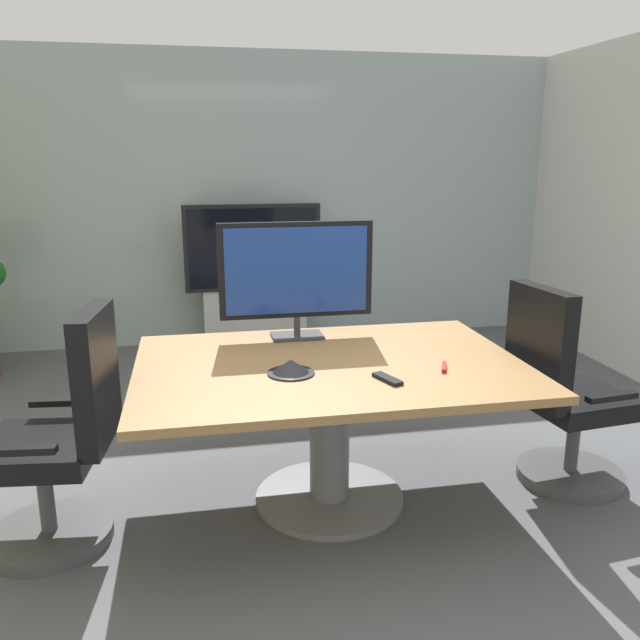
{
  "coord_description": "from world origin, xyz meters",
  "views": [
    {
      "loc": [
        -0.51,
        -2.87,
        1.73
      ],
      "look_at": [
        0.12,
        0.31,
        0.9
      ],
      "focal_mm": 36.19,
      "sensor_mm": 36.0,
      "label": 1
    }
  ],
  "objects_px": {
    "tv_monitor": "(296,273)",
    "conference_phone": "(291,368)",
    "conference_table": "(330,397)",
    "office_chair_left": "(63,449)",
    "office_chair_right": "(562,403)",
    "remote_control": "(387,379)",
    "wall_display_unit": "(254,301)"
  },
  "relations": [
    {
      "from": "wall_display_unit",
      "to": "remote_control",
      "type": "height_order",
      "value": "wall_display_unit"
    },
    {
      "from": "tv_monitor",
      "to": "remote_control",
      "type": "bearing_deg",
      "value": -70.08
    },
    {
      "from": "conference_table",
      "to": "wall_display_unit",
      "type": "height_order",
      "value": "wall_display_unit"
    },
    {
      "from": "office_chair_left",
      "to": "office_chair_right",
      "type": "xyz_separation_m",
      "value": [
        2.48,
        0.07,
        0.0
      ]
    },
    {
      "from": "conference_phone",
      "to": "office_chair_left",
      "type": "bearing_deg",
      "value": 179.44
    },
    {
      "from": "conference_table",
      "to": "tv_monitor",
      "type": "xyz_separation_m",
      "value": [
        -0.09,
        0.48,
        0.54
      ]
    },
    {
      "from": "office_chair_left",
      "to": "office_chair_right",
      "type": "height_order",
      "value": "same"
    },
    {
      "from": "conference_table",
      "to": "conference_phone",
      "type": "bearing_deg",
      "value": -148.06
    },
    {
      "from": "office_chair_left",
      "to": "remote_control",
      "type": "bearing_deg",
      "value": 88.87
    },
    {
      "from": "office_chair_right",
      "to": "tv_monitor",
      "type": "bearing_deg",
      "value": 61.85
    },
    {
      "from": "tv_monitor",
      "to": "conference_phone",
      "type": "relative_size",
      "value": 3.82
    },
    {
      "from": "conference_table",
      "to": "remote_control",
      "type": "bearing_deg",
      "value": -57.2
    },
    {
      "from": "office_chair_left",
      "to": "remote_control",
      "type": "distance_m",
      "value": 1.48
    },
    {
      "from": "office_chair_right",
      "to": "remote_control",
      "type": "bearing_deg",
      "value": 97.38
    },
    {
      "from": "conference_phone",
      "to": "remote_control",
      "type": "bearing_deg",
      "value": -23.22
    },
    {
      "from": "wall_display_unit",
      "to": "conference_phone",
      "type": "relative_size",
      "value": 5.95
    },
    {
      "from": "tv_monitor",
      "to": "office_chair_right",
      "type": "bearing_deg",
      "value": -21.79
    },
    {
      "from": "office_chair_right",
      "to": "wall_display_unit",
      "type": "bearing_deg",
      "value": 19.45
    },
    {
      "from": "office_chair_left",
      "to": "tv_monitor",
      "type": "xyz_separation_m",
      "value": [
        1.15,
        0.6,
        0.65
      ]
    },
    {
      "from": "remote_control",
      "to": "wall_display_unit",
      "type": "bearing_deg",
      "value": 75.41
    },
    {
      "from": "conference_table",
      "to": "remote_control",
      "type": "xyz_separation_m",
      "value": [
        0.2,
        -0.31,
        0.19
      ]
    },
    {
      "from": "wall_display_unit",
      "to": "tv_monitor",
      "type": "bearing_deg",
      "value": -89.3
    },
    {
      "from": "remote_control",
      "to": "conference_table",
      "type": "bearing_deg",
      "value": 102.38
    },
    {
      "from": "office_chair_left",
      "to": "office_chair_right",
      "type": "bearing_deg",
      "value": 97.82
    },
    {
      "from": "tv_monitor",
      "to": "conference_phone",
      "type": "xyz_separation_m",
      "value": [
        -0.13,
        -0.61,
        -0.33
      ]
    },
    {
      "from": "office_chair_right",
      "to": "wall_display_unit",
      "type": "xyz_separation_m",
      "value": [
        -1.35,
        2.8,
        -0.01
      ]
    },
    {
      "from": "conference_table",
      "to": "wall_display_unit",
      "type": "distance_m",
      "value": 2.75
    },
    {
      "from": "conference_table",
      "to": "conference_phone",
      "type": "relative_size",
      "value": 8.49
    },
    {
      "from": "conference_table",
      "to": "office_chair_left",
      "type": "distance_m",
      "value": 1.25
    },
    {
      "from": "wall_display_unit",
      "to": "office_chair_left",
      "type": "bearing_deg",
      "value": -111.44
    },
    {
      "from": "office_chair_left",
      "to": "conference_phone",
      "type": "height_order",
      "value": "office_chair_left"
    },
    {
      "from": "conference_phone",
      "to": "wall_display_unit",
      "type": "bearing_deg",
      "value": 88.05
    }
  ]
}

